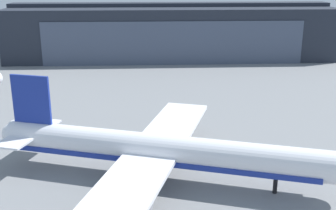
% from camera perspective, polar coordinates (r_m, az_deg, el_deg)
% --- Properties ---
extents(ground_plane, '(440.00, 440.00, 0.00)m').
position_cam_1_polar(ground_plane, '(67.38, -0.80, -6.26)').
color(ground_plane, slate).
extents(grass_field_strip, '(440.00, 56.00, 0.08)m').
position_cam_1_polar(grass_field_strip, '(245.80, -2.59, 11.09)').
color(grass_field_strip, '#3D8030').
rests_on(grass_field_strip, ground_plane).
extents(maintenance_hangar, '(104.63, 29.76, 17.74)m').
position_cam_1_polar(maintenance_hangar, '(143.79, 0.38, 9.96)').
color(maintenance_hangar, '#232833').
rests_on(maintenance_hangar, ground_plane).
extents(airliner_near_left, '(46.48, 43.53, 13.47)m').
position_cam_1_polar(airliner_near_left, '(57.07, -1.15, -6.15)').
color(airliner_near_left, white).
rests_on(airliner_near_left, ground_plane).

